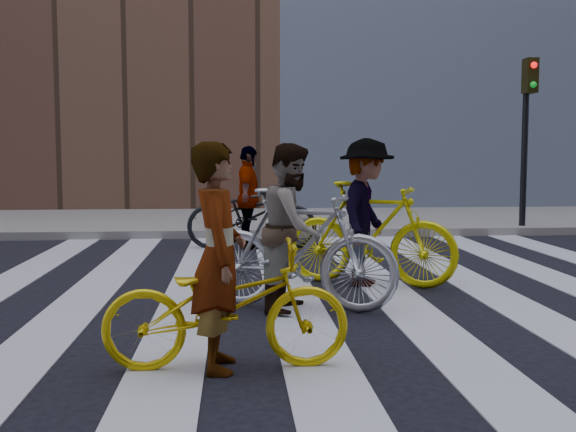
{
  "coord_description": "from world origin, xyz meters",
  "views": [
    {
      "loc": [
        -1.15,
        -7.19,
        1.52
      ],
      "look_at": [
        -0.56,
        0.3,
        0.84
      ],
      "focal_mm": 42.0,
      "sensor_mm": 36.0,
      "label": 1
    }
  ],
  "objects": [
    {
      "name": "rider_mid",
      "position": [
        -0.6,
        -0.69,
        0.82
      ],
      "size": [
        0.85,
        0.96,
        1.63
      ],
      "primitive_type": "imported",
      "rotation": [
        0.0,
        0.0,
        1.22
      ],
      "color": "slate",
      "rests_on": "ground"
    },
    {
      "name": "rider_left",
      "position": [
        -1.27,
        -2.49,
        0.81
      ],
      "size": [
        0.39,
        0.59,
        1.61
      ],
      "primitive_type": "imported",
      "rotation": [
        0.0,
        0.0,
        1.58
      ],
      "color": "slate",
      "rests_on": "ground"
    },
    {
      "name": "bike_yellow_left",
      "position": [
        -1.22,
        -2.49,
        0.46
      ],
      "size": [
        1.75,
        0.63,
        0.91
      ],
      "primitive_type": "imported",
      "rotation": [
        0.0,
        0.0,
        1.58
      ],
      "color": "yellow",
      "rests_on": "ground"
    },
    {
      "name": "ground",
      "position": [
        0.0,
        0.0,
        0.0
      ],
      "size": [
        100.0,
        100.0,
        0.0
      ],
      "primitive_type": "plane",
      "color": "black",
      "rests_on": "ground"
    },
    {
      "name": "bike_yellow_right",
      "position": [
        0.41,
        0.47,
        0.61
      ],
      "size": [
        2.08,
        1.35,
        1.22
      ],
      "primitive_type": "imported",
      "rotation": [
        0.0,
        0.0,
        1.15
      ],
      "color": "#CAC10B",
      "rests_on": "ground"
    },
    {
      "name": "bike_silver_mid",
      "position": [
        -0.55,
        -0.69,
        0.6
      ],
      "size": [
        2.06,
        1.21,
        1.2
      ],
      "primitive_type": "imported",
      "rotation": [
        0.0,
        0.0,
        1.22
      ],
      "color": "#A3A6AD",
      "rests_on": "ground"
    },
    {
      "name": "zebra_crosswalk",
      "position": [
        0.0,
        0.0,
        0.01
      ],
      "size": [
        8.25,
        10.0,
        0.01
      ],
      "color": "silver",
      "rests_on": "ground"
    },
    {
      "name": "bike_dark_rear",
      "position": [
        -0.89,
        3.66,
        0.55
      ],
      "size": [
        2.17,
        0.96,
        1.1
      ],
      "primitive_type": "imported",
      "rotation": [
        0.0,
        0.0,
        1.46
      ],
      "color": "black",
      "rests_on": "ground"
    },
    {
      "name": "rider_right",
      "position": [
        0.36,
        0.47,
        0.85
      ],
      "size": [
        1.03,
        1.27,
        1.71
      ],
      "primitive_type": "imported",
      "rotation": [
        0.0,
        0.0,
        1.15
      ],
      "color": "slate",
      "rests_on": "ground"
    },
    {
      "name": "traffic_signal",
      "position": [
        4.4,
        5.32,
        2.28
      ],
      "size": [
        0.22,
        0.42,
        3.33
      ],
      "color": "black",
      "rests_on": "ground"
    },
    {
      "name": "rider_rear",
      "position": [
        -0.94,
        3.66,
        0.83
      ],
      "size": [
        0.51,
        1.01,
        1.66
      ],
      "primitive_type": "imported",
      "rotation": [
        0.0,
        0.0,
        1.46
      ],
      "color": "slate",
      "rests_on": "ground"
    },
    {
      "name": "sidewalk_far",
      "position": [
        0.0,
        7.5,
        0.07
      ],
      "size": [
        100.0,
        5.0,
        0.15
      ],
      "primitive_type": "cube",
      "color": "gray",
      "rests_on": "ground"
    }
  ]
}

